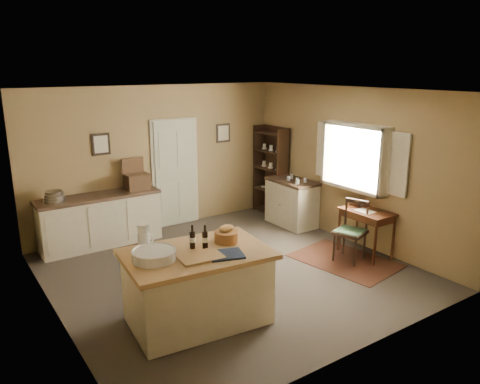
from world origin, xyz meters
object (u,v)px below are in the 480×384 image
object	(u,v)px
sideboard	(101,218)
shelving_unit	(272,171)
desk_chair	(350,232)
right_cabinet	(292,202)
writing_desk	(367,217)
work_island	(197,285)

from	to	relation	value
sideboard	shelving_unit	world-z (taller)	shelving_unit
desk_chair	right_cabinet	distance (m)	1.92
shelving_unit	sideboard	bearing A→B (deg)	176.81
sideboard	right_cabinet	size ratio (longest dim) A/B	1.99
desk_chair	writing_desk	bearing A→B (deg)	-16.07
writing_desk	desk_chair	xyz separation A→B (m)	(-0.39, -0.02, -0.19)
sideboard	writing_desk	distance (m)	4.50
right_cabinet	sideboard	bearing A→B (deg)	163.43
work_island	sideboard	size ratio (longest dim) A/B	0.88
shelving_unit	writing_desk	bearing A→B (deg)	-93.17
writing_desk	right_cabinet	xyz separation A→B (m)	(-0.00, 1.86, -0.21)
desk_chair	shelving_unit	size ratio (longest dim) A/B	0.52
sideboard	right_cabinet	xyz separation A→B (m)	(3.44, -1.02, -0.02)
writing_desk	sideboard	bearing A→B (deg)	140.00
work_island	writing_desk	xyz separation A→B (m)	(3.31, 0.27, 0.18)
work_island	writing_desk	world-z (taller)	work_island
writing_desk	desk_chair	bearing A→B (deg)	-177.44
work_island	shelving_unit	size ratio (longest dim) A/B	0.99
work_island	right_cabinet	distance (m)	3.94
sideboard	right_cabinet	world-z (taller)	sideboard
right_cabinet	shelving_unit	bearing A→B (deg)	79.75
work_island	sideboard	world-z (taller)	work_island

